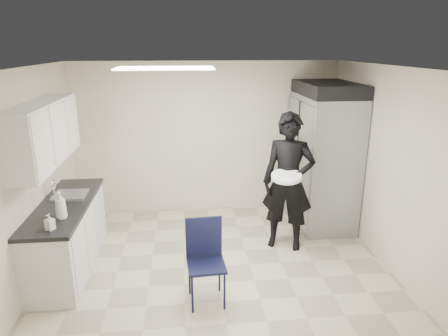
{
  "coord_description": "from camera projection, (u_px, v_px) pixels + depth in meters",
  "views": [
    {
      "loc": [
        -0.39,
        -4.72,
        2.85
      ],
      "look_at": [
        0.11,
        0.2,
        1.32
      ],
      "focal_mm": 32.0,
      "sensor_mm": 36.0,
      "label": 1
    }
  ],
  "objects": [
    {
      "name": "floor",
      "position": [
        217.0,
        266.0,
        5.36
      ],
      "size": [
        4.5,
        4.5,
        0.0
      ],
      "primitive_type": "plane",
      "color": "#BCB293",
      "rests_on": "ground"
    },
    {
      "name": "ceiling",
      "position": [
        216.0,
        67.0,
        4.59
      ],
      "size": [
        4.5,
        4.5,
        0.0
      ],
      "primitive_type": "plane",
      "rotation": [
        3.14,
        0.0,
        0.0
      ],
      "color": "silver",
      "rests_on": "back_wall"
    },
    {
      "name": "back_wall",
      "position": [
        207.0,
        138.0,
        6.88
      ],
      "size": [
        4.5,
        0.0,
        4.5
      ],
      "primitive_type": "plane",
      "rotation": [
        1.57,
        0.0,
        0.0
      ],
      "color": "beige",
      "rests_on": "floor"
    },
    {
      "name": "left_wall",
      "position": [
        29.0,
        180.0,
        4.76
      ],
      "size": [
        0.0,
        4.0,
        4.0
      ],
      "primitive_type": "plane",
      "rotation": [
        1.57,
        0.0,
        1.57
      ],
      "color": "beige",
      "rests_on": "floor"
    },
    {
      "name": "right_wall",
      "position": [
        388.0,
        169.0,
        5.2
      ],
      "size": [
        0.0,
        4.0,
        4.0
      ],
      "primitive_type": "plane",
      "rotation": [
        1.57,
        0.0,
        -1.57
      ],
      "color": "beige",
      "rests_on": "floor"
    },
    {
      "name": "ceiling_panel",
      "position": [
        165.0,
        68.0,
        4.92
      ],
      "size": [
        1.2,
        0.6,
        0.02
      ],
      "primitive_type": "cube",
      "color": "white",
      "rests_on": "ceiling"
    },
    {
      "name": "lower_counter",
      "position": [
        68.0,
        237.0,
        5.24
      ],
      "size": [
        0.6,
        1.9,
        0.86
      ],
      "primitive_type": "cube",
      "color": "silver",
      "rests_on": "floor"
    },
    {
      "name": "countertop",
      "position": [
        64.0,
        205.0,
        5.1
      ],
      "size": [
        0.64,
        1.95,
        0.05
      ],
      "primitive_type": "cube",
      "color": "black",
      "rests_on": "lower_counter"
    },
    {
      "name": "sink",
      "position": [
        71.0,
        199.0,
        5.35
      ],
      "size": [
        0.42,
        0.4,
        0.14
      ],
      "primitive_type": "cube",
      "color": "gray",
      "rests_on": "countertop"
    },
    {
      "name": "faucet",
      "position": [
        54.0,
        189.0,
        5.28
      ],
      "size": [
        0.02,
        0.02,
        0.24
      ],
      "primitive_type": "cylinder",
      "color": "silver",
      "rests_on": "countertop"
    },
    {
      "name": "upper_cabinets",
      "position": [
        44.0,
        133.0,
        4.81
      ],
      "size": [
        0.35,
        1.8,
        0.75
      ],
      "primitive_type": "cube",
      "color": "silver",
      "rests_on": "left_wall"
    },
    {
      "name": "towel_dispenser",
      "position": [
        66.0,
        131.0,
        5.96
      ],
      "size": [
        0.22,
        0.3,
        0.35
      ],
      "primitive_type": "cube",
      "color": "black",
      "rests_on": "left_wall"
    },
    {
      "name": "notice_sticker_left",
      "position": [
        33.0,
        184.0,
        4.88
      ],
      "size": [
        0.0,
        0.12,
        0.07
      ],
      "primitive_type": "cube",
      "color": "yellow",
      "rests_on": "left_wall"
    },
    {
      "name": "notice_sticker_right",
      "position": [
        39.0,
        181.0,
        5.08
      ],
      "size": [
        0.0,
        0.12,
        0.07
      ],
      "primitive_type": "cube",
      "color": "yellow",
      "rests_on": "left_wall"
    },
    {
      "name": "commercial_fridge",
      "position": [
        323.0,
        161.0,
        6.44
      ],
      "size": [
        0.8,
        1.35,
        2.1
      ],
      "primitive_type": "cube",
      "color": "gray",
      "rests_on": "floor"
    },
    {
      "name": "fridge_compressor",
      "position": [
        328.0,
        89.0,
        6.1
      ],
      "size": [
        0.8,
        1.35,
        0.2
      ],
      "primitive_type": "cube",
      "color": "black",
      "rests_on": "commercial_fridge"
    },
    {
      "name": "folding_chair",
      "position": [
        206.0,
        265.0,
        4.49
      ],
      "size": [
        0.45,
        0.45,
        0.95
      ],
      "primitive_type": "cube",
      "rotation": [
        0.0,
        0.0,
        0.07
      ],
      "color": "black",
      "rests_on": "floor"
    },
    {
      "name": "man_tuxedo",
      "position": [
        288.0,
        182.0,
        5.63
      ],
      "size": [
        0.85,
        0.72,
        1.98
      ],
      "primitive_type": "imported",
      "rotation": [
        0.0,
        0.0,
        -0.37
      ],
      "color": "black",
      "rests_on": "floor"
    },
    {
      "name": "bucket_lid",
      "position": [
        286.0,
        177.0,
        5.35
      ],
      "size": [
        0.53,
        0.53,
        0.05
      ],
      "primitive_type": "cylinder",
      "rotation": [
        0.0,
        0.0,
        -0.37
      ],
      "color": "silver",
      "rests_on": "man_tuxedo"
    },
    {
      "name": "soap_bottle_a",
      "position": [
        60.0,
        205.0,
        4.6
      ],
      "size": [
        0.14,
        0.14,
        0.33
      ],
      "primitive_type": "imported",
      "rotation": [
        0.0,
        0.0,
        0.07
      ],
      "color": "white",
      "rests_on": "countertop"
    },
    {
      "name": "soap_bottle_b",
      "position": [
        50.0,
        222.0,
        4.34
      ],
      "size": [
        0.11,
        0.11,
        0.18
      ],
      "primitive_type": "imported",
      "rotation": [
        0.0,
        0.0,
        -0.47
      ],
      "color": "#A29FAB",
      "rests_on": "countertop"
    }
  ]
}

